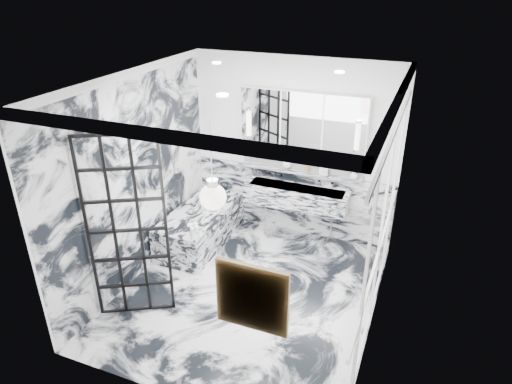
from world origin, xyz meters
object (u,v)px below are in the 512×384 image
at_px(crittall_door, 127,230).
at_px(mirror_cabinet, 303,125).
at_px(trough_sink, 296,196).
at_px(bathtub, 201,226).

distance_m(crittall_door, mirror_cabinet, 2.95).
relative_size(crittall_door, mirror_cabinet, 1.22).
bearing_deg(trough_sink, bathtub, -153.52).
distance_m(crittall_door, trough_sink, 2.76).
distance_m(trough_sink, mirror_cabinet, 1.10).
height_order(trough_sink, mirror_cabinet, mirror_cabinet).
bearing_deg(crittall_door, mirror_cabinet, 33.99).
bearing_deg(bathtub, crittall_door, -89.35).
height_order(crittall_door, mirror_cabinet, mirror_cabinet).
distance_m(trough_sink, bathtub, 1.55).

